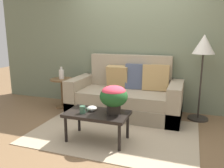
{
  "coord_description": "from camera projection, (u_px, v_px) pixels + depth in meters",
  "views": [
    {
      "loc": [
        1.07,
        -3.19,
        1.5
      ],
      "look_at": [
        -0.12,
        0.19,
        0.71
      ],
      "focal_mm": 36.81,
      "sensor_mm": 36.0,
      "label": 1
    }
  ],
  "objects": [
    {
      "name": "area_rug",
      "position": [
        114.0,
        132.0,
        3.55
      ],
      "size": [
        2.48,
        1.68,
        0.01
      ],
      "primitive_type": "cube",
      "color": "tan",
      "rests_on": "ground"
    },
    {
      "name": "snack_bowl",
      "position": [
        92.0,
        108.0,
        3.28
      ],
      "size": [
        0.14,
        0.14,
        0.07
      ],
      "color": "silver",
      "rests_on": "coffee_table"
    },
    {
      "name": "coffee_table",
      "position": [
        97.0,
        116.0,
        3.22
      ],
      "size": [
        0.89,
        0.5,
        0.42
      ],
      "color": "black",
      "rests_on": "ground"
    },
    {
      "name": "floor_lamp",
      "position": [
        203.0,
        51.0,
        3.86
      ],
      "size": [
        0.37,
        0.37,
        1.49
      ],
      "color": "#2D2823",
      "rests_on": "ground"
    },
    {
      "name": "ground_plane",
      "position": [
        115.0,
        131.0,
        3.61
      ],
      "size": [
        14.0,
        14.0,
        0.0
      ],
      "primitive_type": "plane",
      "color": "brown"
    },
    {
      "name": "side_table",
      "position": [
        62.0,
        88.0,
        4.72
      ],
      "size": [
        0.47,
        0.47,
        0.6
      ],
      "color": "brown",
      "rests_on": "ground"
    },
    {
      "name": "coffee_mug",
      "position": [
        83.0,
        110.0,
        3.17
      ],
      "size": [
        0.13,
        0.08,
        0.1
      ],
      "color": "#3D664C",
      "rests_on": "coffee_table"
    },
    {
      "name": "potted_plant",
      "position": [
        114.0,
        96.0,
        3.13
      ],
      "size": [
        0.39,
        0.39,
        0.39
      ],
      "color": "black",
      "rests_on": "coffee_table"
    },
    {
      "name": "table_vase",
      "position": [
        61.0,
        74.0,
        4.66
      ],
      "size": [
        0.1,
        0.1,
        0.25
      ],
      "color": "silver",
      "rests_on": "side_table"
    },
    {
      "name": "couch",
      "position": [
        126.0,
        96.0,
        4.34
      ],
      "size": [
        2.05,
        0.95,
        1.1
      ],
      "color": "gray",
      "rests_on": "ground"
    },
    {
      "name": "wall_back",
      "position": [
        137.0,
        40.0,
        4.55
      ],
      "size": [
        6.4,
        0.12,
        2.76
      ],
      "primitive_type": "cube",
      "color": "slate",
      "rests_on": "ground"
    }
  ]
}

